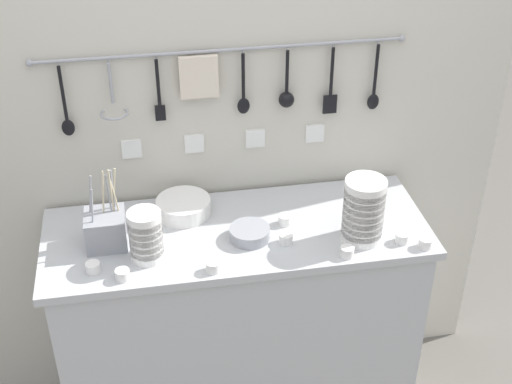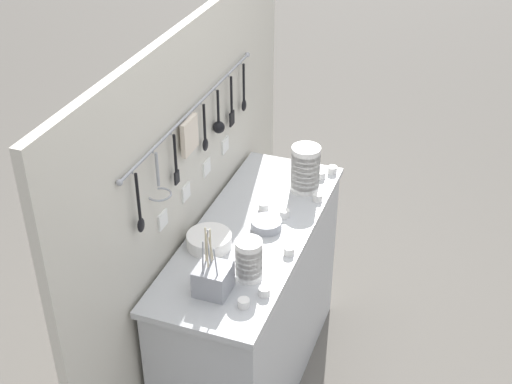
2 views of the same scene
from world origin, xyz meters
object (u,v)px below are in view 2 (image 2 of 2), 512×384
at_px(cup_back_left, 244,303).
at_px(cup_mid_row, 289,251).
at_px(cutlery_caddy, 213,279).
at_px(cup_by_caddy, 332,170).
at_px(bowl_stack_wide_centre, 249,260).
at_px(plate_stack, 209,240).
at_px(cup_beside_plates, 264,291).
at_px(cup_edge_far, 284,213).
at_px(cup_back_right, 318,197).
at_px(cup_edge_near, 226,268).
at_px(cup_centre, 321,175).
at_px(cup_front_right, 263,207).
at_px(steel_mixing_bowl, 266,224).
at_px(bowl_stack_short_front, 305,169).

height_order(cup_back_left, cup_mid_row, same).
distance_m(cutlery_caddy, cup_by_caddy, 1.07).
distance_m(bowl_stack_wide_centre, plate_stack, 0.28).
relative_size(cup_beside_plates, cup_edge_far, 1.00).
bearing_deg(cup_edge_far, cutlery_caddy, 170.10).
relative_size(cup_mid_row, cup_back_right, 1.00).
distance_m(cup_edge_near, cup_centre, 0.86).
relative_size(plate_stack, cup_back_right, 4.19).
relative_size(cup_front_right, cup_centre, 1.00).
distance_m(bowl_stack_wide_centre, cup_back_left, 0.19).
height_order(cup_mid_row, cup_front_right, same).
bearing_deg(cup_mid_row, cup_edge_far, 22.23).
relative_size(cup_by_caddy, cup_front_right, 1.00).
height_order(cutlery_caddy, cup_front_right, cutlery_caddy).
relative_size(plate_stack, cup_by_caddy, 4.19).
relative_size(steel_mixing_bowl, cup_back_left, 2.99).
xyz_separation_m(cutlery_caddy, cup_front_right, (0.61, 0.01, -0.04)).
height_order(cutlery_caddy, cup_edge_far, cutlery_caddy).
distance_m(bowl_stack_wide_centre, cutlery_caddy, 0.17).
relative_size(cup_mid_row, cup_centre, 1.00).
relative_size(plate_stack, cup_edge_near, 4.19).
bearing_deg(bowl_stack_short_front, steel_mixing_bowl, 169.89).
bearing_deg(cup_beside_plates, cutlery_caddy, 103.16).
xyz_separation_m(plate_stack, cup_centre, (0.71, -0.30, -0.01)).
relative_size(cup_mid_row, cup_edge_near, 1.00).
distance_m(cup_back_right, cup_edge_near, 0.68).
bearing_deg(bowl_stack_short_front, cup_centre, -19.12).
xyz_separation_m(cup_back_right, cup_edge_near, (-0.64, 0.21, 0.00)).
bearing_deg(cup_back_right, cup_beside_plates, 179.18).
distance_m(bowl_stack_wide_centre, cup_front_right, 0.50).
bearing_deg(steel_mixing_bowl, cup_beside_plates, -161.64).
distance_m(cup_mid_row, cup_centre, 0.65).
relative_size(cup_beside_plates, cup_back_right, 1.00).
bearing_deg(cup_by_caddy, steel_mixing_bowl, 164.95).
relative_size(bowl_stack_short_front, cutlery_caddy, 0.84).
distance_m(bowl_stack_wide_centre, steel_mixing_bowl, 0.36).
height_order(cup_back_right, cup_edge_far, same).
bearing_deg(cup_back_right, cup_back_left, 175.65).
bearing_deg(cup_edge_near, bowl_stack_short_front, -9.71).
bearing_deg(bowl_stack_short_front, cup_back_left, -178.45).
relative_size(steel_mixing_bowl, cup_centre, 2.99).
xyz_separation_m(bowl_stack_short_front, cup_edge_far, (-0.26, 0.02, -0.10)).
distance_m(cup_mid_row, cup_edge_near, 0.29).
bearing_deg(cup_back_left, steel_mixing_bowl, 9.86).
distance_m(cup_edge_far, cup_centre, 0.39).
height_order(bowl_stack_short_front, steel_mixing_bowl, bowl_stack_short_front).
height_order(plate_stack, cup_mid_row, plate_stack).
bearing_deg(cup_edge_near, cup_by_caddy, -12.91).
bearing_deg(cup_edge_far, cup_edge_near, 167.33).
bearing_deg(cup_mid_row, cup_beside_plates, 177.91).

